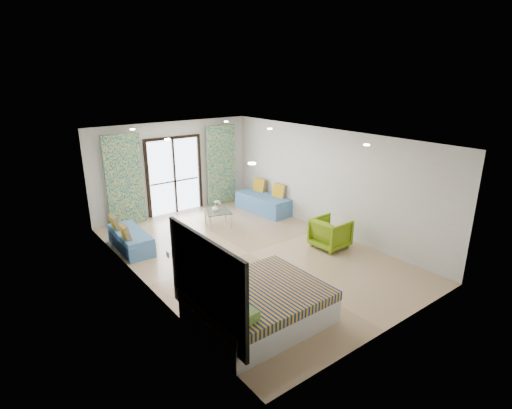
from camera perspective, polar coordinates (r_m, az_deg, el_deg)
floor at (r=9.41m, az=-0.98°, el=-6.94°), size 5.00×7.50×0.01m
ceiling at (r=8.62m, az=-1.08°, el=9.54°), size 5.00×7.50×0.01m
wall_back at (r=12.05m, az=-11.69°, el=5.14°), size 5.00×0.01×2.70m
wall_front at (r=6.49m, az=19.14°, el=-6.97°), size 5.00×0.01×2.70m
wall_left at (r=7.79m, az=-16.03°, el=-2.41°), size 0.01×7.50×2.70m
wall_right at (r=10.53m, az=10.02°, el=3.37°), size 0.01×7.50×2.70m
balcony_door at (r=12.04m, az=-11.60°, el=4.69°), size 1.76×0.08×2.28m
balcony_rail at (r=12.13m, az=-11.53°, el=3.28°), size 1.52×0.03×0.04m
curtain_left at (r=11.35m, az=-18.30°, el=3.26°), size 1.00×0.10×2.50m
curtain_right at (r=12.65m, az=-4.97°, el=5.60°), size 1.00×0.10×2.50m
downlight_a at (r=6.22m, az=-0.58°, el=5.88°), size 0.12×0.12×0.02m
downlight_b at (r=8.18m, az=15.52°, el=8.21°), size 0.12×0.12×0.02m
downlight_c at (r=8.77m, az=-12.54°, el=9.08°), size 0.12×0.12×0.02m
downlight_d at (r=10.25m, az=1.98°, el=10.76°), size 0.12×0.12×0.02m
downlight_e at (r=10.60m, az=-17.23°, el=10.22°), size 0.12×0.12×0.02m
downlight_f at (r=11.86m, az=-4.27°, el=11.73°), size 0.12×0.12×0.02m
headboard at (r=6.05m, az=-7.22°, el=-11.14°), size 0.06×2.10×1.50m
switch_plate at (r=7.04m, az=-12.49°, el=-7.01°), size 0.02×0.10×0.10m
bed at (r=6.89m, az=0.30°, el=-14.17°), size 2.14×1.74×0.74m
daybed_left at (r=9.98m, az=-17.53°, el=-4.76°), size 0.67×1.62×0.79m
daybed_right at (r=12.09m, az=1.09°, el=0.30°), size 0.85×1.88×0.91m
coffee_table at (r=10.91m, az=-5.49°, el=-1.19°), size 0.84×0.84×0.76m
vase at (r=10.84m, az=-5.85°, el=-0.56°), size 0.18×0.19×0.18m
armchair at (r=9.73m, az=10.60°, el=-3.84°), size 0.75×0.80×0.80m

